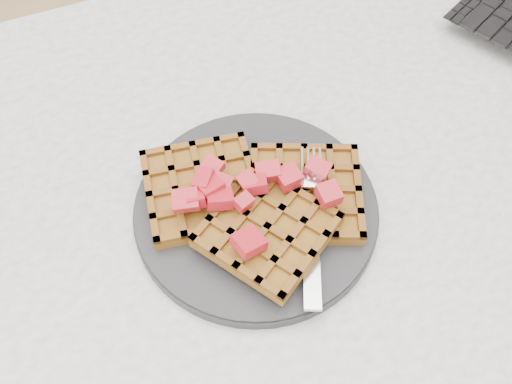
% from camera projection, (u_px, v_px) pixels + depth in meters
% --- Properties ---
extents(ground, '(4.00, 4.00, 0.00)m').
position_uv_depth(ground, '(287.00, 381.00, 1.23)').
color(ground, tan).
rests_on(ground, ground).
extents(table, '(1.20, 0.80, 0.75)m').
position_uv_depth(table, '(311.00, 240.00, 0.70)').
color(table, silver).
rests_on(table, ground).
extents(plate, '(0.25, 0.25, 0.02)m').
position_uv_depth(plate, '(256.00, 209.00, 0.58)').
color(plate, black).
rests_on(plate, table).
extents(waffles, '(0.23, 0.21, 0.03)m').
position_uv_depth(waffles, '(258.00, 202.00, 0.57)').
color(waffles, '#905D1E').
rests_on(waffles, plate).
extents(strawberry_pile, '(0.15, 0.15, 0.02)m').
position_uv_depth(strawberry_pile, '(256.00, 184.00, 0.55)').
color(strawberry_pile, maroon).
rests_on(strawberry_pile, waffles).
extents(fork, '(0.10, 0.17, 0.02)m').
position_uv_depth(fork, '(310.00, 218.00, 0.56)').
color(fork, silver).
rests_on(fork, plate).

